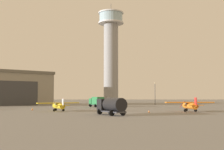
{
  "coord_description": "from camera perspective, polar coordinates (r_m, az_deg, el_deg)",
  "views": [
    {
      "loc": [
        -2.29,
        -55.93,
        3.41
      ],
      "look_at": [
        -2.15,
        26.94,
        9.13
      ],
      "focal_mm": 47.67,
      "sensor_mm": 36.0,
      "label": 1
    }
  ],
  "objects": [
    {
      "name": "truck_box_green",
      "position": [
        88.34,
        -3.06,
        -5.08
      ],
      "size": [
        4.78,
        6.08,
        2.98
      ],
      "rotation": [
        0.0,
        0.0,
        2.08
      ],
      "color": "#38383D",
      "rests_on": "ground_plane"
    },
    {
      "name": "traffic_cone_near_left",
      "position": [
        63.35,
        -0.86,
        -6.73
      ],
      "size": [
        0.36,
        0.36,
        0.69
      ],
      "color": "black",
      "rests_on": "ground_plane"
    },
    {
      "name": "airplane_orange",
      "position": [
        64.3,
        14.66,
        -5.6
      ],
      "size": [
        10.24,
        8.04,
        3.02
      ],
      "rotation": [
        0.0,
        0.0,
        1.64
      ],
      "color": "orange",
      "rests_on": "ground_plane"
    },
    {
      "name": "light_post_west",
      "position": [
        108.12,
        8.15,
        -3.14
      ],
      "size": [
        0.44,
        0.44,
        8.09
      ],
      "color": "#38383D",
      "rests_on": "ground_plane"
    },
    {
      "name": "hangar",
      "position": [
        113.74,
        -19.93,
        -2.41
      ],
      "size": [
        35.9,
        34.84,
        11.97
      ],
      "rotation": [
        0.0,
        0.0,
        -0.9
      ],
      "color": "gray",
      "rests_on": "ground_plane"
    },
    {
      "name": "airplane_yellow",
      "position": [
        65.43,
        -10.28,
        -5.75
      ],
      "size": [
        8.85,
        7.07,
        2.73
      ],
      "rotation": [
        0.0,
        0.0,
        2.03
      ],
      "color": "gold",
      "rests_on": "ground_plane"
    },
    {
      "name": "truck_fuel_tanker_black",
      "position": [
        52.13,
        -0.18,
        -5.82
      ],
      "size": [
        5.41,
        7.39,
        3.01
      ],
      "rotation": [
        0.0,
        0.0,
        2.06
      ],
      "color": "#38383D",
      "rests_on": "ground_plane"
    },
    {
      "name": "traffic_cone_mid_apron",
      "position": [
        71.08,
        -15.13,
        -6.3
      ],
      "size": [
        0.36,
        0.36,
        0.65
      ],
      "color": "black",
      "rests_on": "ground_plane"
    },
    {
      "name": "traffic_cone_near_right",
      "position": [
        60.03,
        7.01,
        -6.89
      ],
      "size": [
        0.36,
        0.36,
        0.6
      ],
      "color": "black",
      "rests_on": "ground_plane"
    },
    {
      "name": "control_tower",
      "position": [
        132.17,
        -0.3,
        4.76
      ],
      "size": [
        11.22,
        11.22,
        44.49
      ],
      "color": "gray",
      "rests_on": "ground_plane"
    },
    {
      "name": "ground_plane",
      "position": [
        56.08,
        2.26,
        -7.43
      ],
      "size": [
        400.0,
        400.0,
        0.0
      ],
      "primitive_type": "plane",
      "color": "gray"
    }
  ]
}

